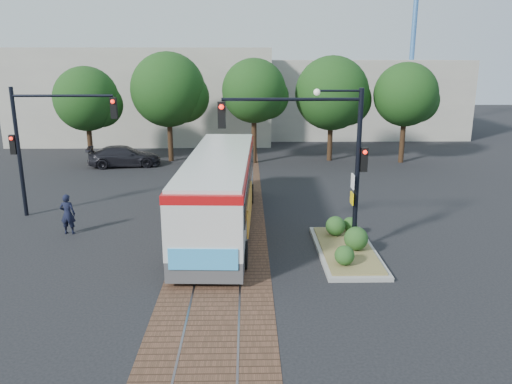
% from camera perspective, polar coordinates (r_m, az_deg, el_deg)
% --- Properties ---
extents(ground, '(120.00, 120.00, 0.00)m').
position_cam_1_polar(ground, '(20.18, -3.85, -5.99)').
color(ground, black).
rests_on(ground, ground).
extents(trackbed, '(3.60, 40.00, 0.02)m').
position_cam_1_polar(trackbed, '(23.95, -3.40, -2.52)').
color(trackbed, brown).
rests_on(trackbed, ground).
extents(tree_row, '(26.40, 5.60, 7.67)m').
position_cam_1_polar(tree_row, '(35.30, -0.72, 11.23)').
color(tree_row, '#382314').
rests_on(tree_row, ground).
extents(warehouses, '(40.00, 13.00, 8.00)m').
position_cam_1_polar(warehouses, '(47.69, -2.94, 10.99)').
color(warehouses, '#ADA899').
rests_on(warehouses, ground).
extents(crane, '(8.00, 0.50, 18.00)m').
position_cam_1_polar(crane, '(55.58, 17.68, 18.22)').
color(crane, '#3F72B2').
rests_on(crane, ground).
extents(city_bus, '(3.06, 12.30, 3.27)m').
position_cam_1_polar(city_bus, '(21.62, -4.13, 0.52)').
color(city_bus, '#454547').
rests_on(city_bus, ground).
extents(traffic_island, '(2.20, 5.20, 1.13)m').
position_cam_1_polar(traffic_island, '(19.57, 10.33, -5.87)').
color(traffic_island, gray).
rests_on(traffic_island, ground).
extents(signal_pole_main, '(5.49, 0.46, 6.00)m').
position_cam_1_polar(signal_pole_main, '(18.48, 7.91, 5.32)').
color(signal_pole_main, black).
rests_on(signal_pole_main, ground).
extents(signal_pole_left, '(4.99, 0.34, 6.00)m').
position_cam_1_polar(signal_pole_left, '(24.88, -23.30, 6.07)').
color(signal_pole_left, black).
rests_on(signal_pole_left, ground).
extents(officer, '(0.65, 0.44, 1.74)m').
position_cam_1_polar(officer, '(22.50, -20.73, -2.37)').
color(officer, black).
rests_on(officer, ground).
extents(parked_car, '(5.10, 2.71, 1.41)m').
position_cam_1_polar(parked_car, '(35.44, -14.81, 3.98)').
color(parked_car, black).
rests_on(parked_car, ground).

